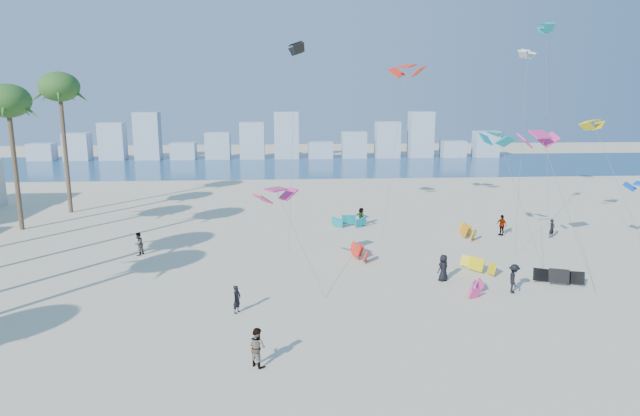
{
  "coord_description": "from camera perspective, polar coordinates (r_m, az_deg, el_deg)",
  "views": [
    {
      "loc": [
        0.61,
        -18.91,
        11.85
      ],
      "look_at": [
        3.0,
        16.0,
        4.5
      ],
      "focal_mm": 30.97,
      "sensor_mm": 36.0,
      "label": 1
    }
  ],
  "objects": [
    {
      "name": "ground",
      "position": [
        22.33,
        -5.2,
        -20.25
      ],
      "size": [
        220.0,
        220.0,
        0.0
      ],
      "primitive_type": "plane",
      "color": "beige",
      "rests_on": "ground"
    },
    {
      "name": "ocean",
      "position": [
        91.69,
        -4.28,
        4.41
      ],
      "size": [
        220.0,
        220.0,
        0.0
      ],
      "primitive_type": "plane",
      "color": "navy",
      "rests_on": "ground"
    },
    {
      "name": "kitesurfer_near",
      "position": [
        30.83,
        -8.59,
        -9.31
      ],
      "size": [
        0.61,
        0.68,
        1.57
      ],
      "primitive_type": "imported",
      "rotation": [
        0.0,
        0.0,
        1.06
      ],
      "color": "black",
      "rests_on": "ground"
    },
    {
      "name": "kitesurfer_mid",
      "position": [
        25.14,
        -6.53,
        -14.07
      ],
      "size": [
        1.09,
        1.09,
        1.78
      ],
      "primitive_type": "imported",
      "rotation": [
        0.0,
        0.0,
        2.37
      ],
      "color": "gray",
      "rests_on": "ground"
    },
    {
      "name": "kitesurfers_far",
      "position": [
        41.76,
        8.14,
        -3.52
      ],
      "size": [
        33.79,
        19.03,
        1.78
      ],
      "color": "black",
      "rests_on": "ground"
    },
    {
      "name": "grounded_kites",
      "position": [
        41.98,
        11.71,
        -4.12
      ],
      "size": [
        14.67,
        19.19,
        0.99
      ],
      "color": "red",
      "rests_on": "ground"
    },
    {
      "name": "flying_kites",
      "position": [
        44.73,
        16.12,
        10.85
      ],
      "size": [
        29.99,
        25.55,
        18.54
      ],
      "color": "#E43285",
      "rests_on": "ground"
    },
    {
      "name": "distant_skyline",
      "position": [
        101.31,
        -4.96,
        6.86
      ],
      "size": [
        85.0,
        3.0,
        8.4
      ],
      "color": "#9EADBF",
      "rests_on": "ground"
    }
  ]
}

